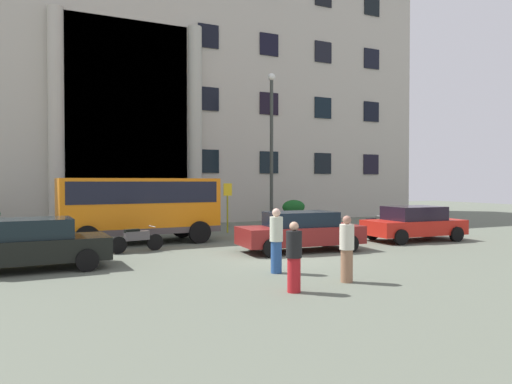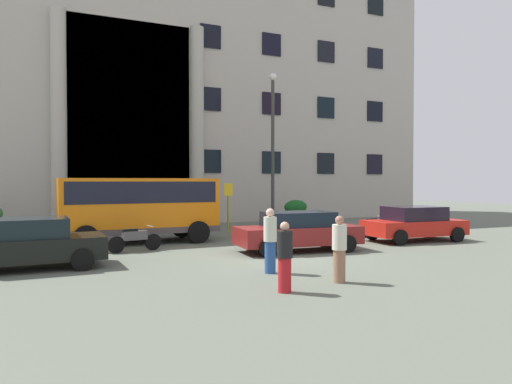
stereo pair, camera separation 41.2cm
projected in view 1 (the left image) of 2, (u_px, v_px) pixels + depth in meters
The scene contains 17 objects.
ground_plane at pixel (284, 258), 15.85m from camera, with size 80.00×64.00×0.12m, color #5B6253.
office_building_facade at pixel (156, 92), 31.43m from camera, with size 35.35×9.65×16.84m.
orange_minibus at pixel (140, 204), 19.22m from camera, with size 6.22×2.67×2.62m.
bus_stop_sign at pixel (228, 202), 23.22m from camera, with size 0.44×0.08×2.41m.
hedge_planter_far_east at pixel (115, 218), 23.92m from camera, with size 1.92×0.72×1.37m.
hedge_planter_far_west at pixel (294, 212), 28.14m from camera, with size 1.54×0.78×1.41m.
hedge_planter_east at pixel (196, 216), 25.27m from camera, with size 1.46×0.81×1.41m.
white_taxi_kerbside at pixel (301, 231), 17.02m from camera, with size 4.54×2.19×1.42m.
parked_estate_mid at pixel (414, 223), 20.09m from camera, with size 4.28×2.30×1.45m.
parked_sedan_second at pixel (27, 244), 13.34m from camera, with size 4.41×2.14×1.45m.
motorcycle_far_end at pixel (303, 230), 20.00m from camera, with size 2.08×0.55×0.89m.
motorcycle_near_kerb at pixel (136, 239), 16.81m from camera, with size 1.95×0.61×0.89m.
scooter_by_planter at pixel (373, 226), 21.74m from camera, with size 2.02×0.71×0.89m.
pedestrian_man_red_shirt at pixel (347, 249), 11.79m from camera, with size 0.36×0.36×1.65m.
pedestrian_woman_with_bag at pixel (294, 257), 10.71m from camera, with size 0.36×0.36×1.59m.
pedestrian_woman_dark_dress at pixel (276, 240), 12.96m from camera, with size 0.36×0.36×1.77m.
lamppost_plaza_centre at pixel (272, 139), 25.37m from camera, with size 0.40×0.40×8.26m.
Camera 1 is at (-7.62, -13.86, 2.50)m, focal length 33.41 mm.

